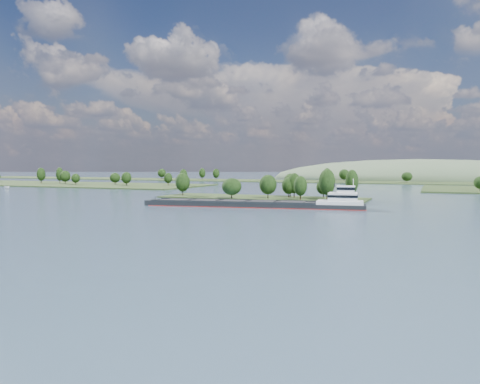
% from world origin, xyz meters
% --- Properties ---
extents(ground, '(1800.00, 1800.00, 0.00)m').
position_xyz_m(ground, '(0.00, 120.00, 0.00)').
color(ground, '#344A5B').
rests_on(ground, ground).
extents(tree_island, '(100.00, 33.46, 15.08)m').
position_xyz_m(tree_island, '(5.42, 178.66, 4.06)').
color(tree_island, '#233317').
rests_on(tree_island, ground).
extents(left_bank, '(300.00, 80.00, 14.94)m').
position_xyz_m(left_bank, '(-228.29, 260.11, 0.90)').
color(left_bank, '#233317').
rests_on(left_bank, ground).
extents(back_shoreline, '(900.00, 60.00, 14.86)m').
position_xyz_m(back_shoreline, '(7.60, 399.81, 0.71)').
color(back_shoreline, '#233317').
rests_on(back_shoreline, ground).
extents(hill_west, '(320.00, 160.00, 44.00)m').
position_xyz_m(hill_west, '(60.00, 500.00, 0.00)').
color(hill_west, '#44583C').
rests_on(hill_west, ground).
extents(cargo_barge, '(86.68, 23.06, 11.65)m').
position_xyz_m(cargo_barge, '(17.85, 136.89, 1.47)').
color(cargo_barge, black).
rests_on(cargo_barge, ground).
extents(motorboat, '(5.65, 2.80, 2.09)m').
position_xyz_m(motorboat, '(-187.73, 196.21, 1.04)').
color(motorboat, silver).
rests_on(motorboat, ground).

